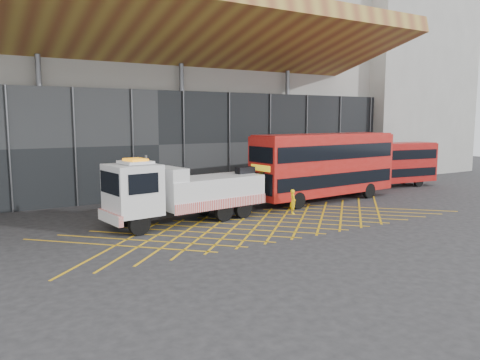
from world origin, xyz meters
TOP-DOWN VIEW (x-y plane):
  - ground_plane at (0.00, 0.00)m, footprint 120.00×120.00m
  - road_markings at (4.00, 0.00)m, footprint 24.76×7.16m
  - construction_building at (1.92, 18.40)m, footprint 55.00×23.97m
  - east_building at (32.00, 16.00)m, footprint 15.00×12.00m
  - recovery_truck at (-0.05, 2.75)m, footprint 11.25×3.66m
  - bus_towed at (11.81, 4.09)m, footprint 12.07×3.64m
  - bus_second at (20.95, 6.30)m, footprint 9.63×3.41m
  - worker at (6.86, 1.45)m, footprint 0.56×0.66m

SIDE VIEW (x-z plane):
  - ground_plane at x=0.00m, z-range 0.00..0.00m
  - road_markings at x=4.00m, z-range 0.00..0.01m
  - worker at x=6.86m, z-range 0.00..1.55m
  - recovery_truck at x=-0.05m, z-range -0.15..3.75m
  - bus_second at x=20.95m, z-range 0.21..4.05m
  - bus_towed at x=11.81m, z-range 0.27..5.11m
  - construction_building at x=1.92m, z-range -0.02..17.98m
  - east_building at x=32.00m, z-range 0.00..20.00m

